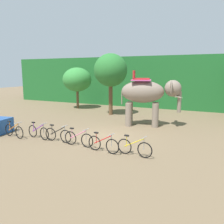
{
  "coord_description": "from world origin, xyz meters",
  "views": [
    {
      "loc": [
        6.17,
        -11.66,
        3.72
      ],
      "look_at": [
        0.13,
        1.0,
        1.3
      ],
      "focal_mm": 37.88,
      "sensor_mm": 36.0,
      "label": 1
    }
  ],
  "objects_px": {
    "bike_pink": "(79,139)",
    "bike_black": "(58,135)",
    "tree_center": "(111,70)",
    "bike_red": "(103,144)",
    "bike_purple": "(38,132)",
    "tree_center_right": "(77,80)",
    "bike_yellow": "(134,147)",
    "bike_orange": "(14,131)",
    "elephant": "(148,94)"
  },
  "relations": [
    {
      "from": "bike_pink",
      "to": "bike_black",
      "type": "bearing_deg",
      "value": 173.78
    },
    {
      "from": "tree_center",
      "to": "bike_red",
      "type": "relative_size",
      "value": 3.06
    },
    {
      "from": "bike_black",
      "to": "bike_purple",
      "type": "bearing_deg",
      "value": 179.49
    },
    {
      "from": "bike_pink",
      "to": "bike_red",
      "type": "bearing_deg",
      "value": -9.54
    },
    {
      "from": "tree_center_right",
      "to": "bike_yellow",
      "type": "xyz_separation_m",
      "value": [
        9.96,
        -10.48,
        -2.51
      ]
    },
    {
      "from": "bike_black",
      "to": "bike_pink",
      "type": "distance_m",
      "value": 1.41
    },
    {
      "from": "bike_orange",
      "to": "bike_purple",
      "type": "bearing_deg",
      "value": 15.37
    },
    {
      "from": "bike_orange",
      "to": "bike_purple",
      "type": "relative_size",
      "value": 1.0
    },
    {
      "from": "elephant",
      "to": "bike_purple",
      "type": "bearing_deg",
      "value": -128.29
    },
    {
      "from": "bike_orange",
      "to": "bike_pink",
      "type": "height_order",
      "value": "same"
    },
    {
      "from": "tree_center_right",
      "to": "bike_pink",
      "type": "relative_size",
      "value": 2.4
    },
    {
      "from": "tree_center",
      "to": "elephant",
      "type": "distance_m",
      "value": 5.18
    },
    {
      "from": "bike_purple",
      "to": "bike_yellow",
      "type": "height_order",
      "value": "same"
    },
    {
      "from": "elephant",
      "to": "bike_red",
      "type": "height_order",
      "value": "elephant"
    },
    {
      "from": "bike_orange",
      "to": "bike_pink",
      "type": "relative_size",
      "value": 0.99
    },
    {
      "from": "elephant",
      "to": "bike_purple",
      "type": "relative_size",
      "value": 2.5
    },
    {
      "from": "tree_center",
      "to": "bike_pink",
      "type": "distance_m",
      "value": 9.56
    },
    {
      "from": "tree_center",
      "to": "elephant",
      "type": "xyz_separation_m",
      "value": [
        4.11,
        -2.73,
        -1.59
      ]
    },
    {
      "from": "bike_purple",
      "to": "bike_yellow",
      "type": "xyz_separation_m",
      "value": [
        5.79,
        -0.27,
        0.0
      ]
    },
    {
      "from": "tree_center_right",
      "to": "tree_center",
      "type": "bearing_deg",
      "value": -21.08
    },
    {
      "from": "elephant",
      "to": "bike_purple",
      "type": "height_order",
      "value": "elephant"
    },
    {
      "from": "bike_orange",
      "to": "bike_pink",
      "type": "distance_m",
      "value": 4.22
    },
    {
      "from": "bike_purple",
      "to": "bike_red",
      "type": "relative_size",
      "value": 1.0
    },
    {
      "from": "bike_black",
      "to": "bike_red",
      "type": "bearing_deg",
      "value": -7.96
    },
    {
      "from": "bike_black",
      "to": "bike_yellow",
      "type": "bearing_deg",
      "value": -3.33
    },
    {
      "from": "elephant",
      "to": "bike_red",
      "type": "relative_size",
      "value": 2.49
    },
    {
      "from": "tree_center",
      "to": "bike_yellow",
      "type": "relative_size",
      "value": 3.06
    },
    {
      "from": "tree_center_right",
      "to": "bike_yellow",
      "type": "bearing_deg",
      "value": -46.46
    },
    {
      "from": "bike_black",
      "to": "bike_yellow",
      "type": "xyz_separation_m",
      "value": [
        4.42,
        -0.26,
        0.0
      ]
    },
    {
      "from": "tree_center",
      "to": "bike_red",
      "type": "height_order",
      "value": "tree_center"
    },
    {
      "from": "bike_orange",
      "to": "bike_black",
      "type": "height_order",
      "value": "same"
    },
    {
      "from": "tree_center_right",
      "to": "bike_red",
      "type": "relative_size",
      "value": 2.41
    },
    {
      "from": "bike_red",
      "to": "bike_orange",
      "type": "bearing_deg",
      "value": 179.73
    },
    {
      "from": "bike_orange",
      "to": "bike_yellow",
      "type": "distance_m",
      "value": 7.23
    },
    {
      "from": "bike_pink",
      "to": "bike_purple",
      "type": "bearing_deg",
      "value": 176.6
    },
    {
      "from": "bike_orange",
      "to": "bike_purple",
      "type": "xyz_separation_m",
      "value": [
        1.44,
        0.4,
        0.0
      ]
    },
    {
      "from": "bike_purple",
      "to": "bike_red",
      "type": "distance_m",
      "value": 4.33
    },
    {
      "from": "bike_purple",
      "to": "bike_black",
      "type": "xyz_separation_m",
      "value": [
        1.37,
        -0.01,
        0.0
      ]
    },
    {
      "from": "tree_center",
      "to": "bike_pink",
      "type": "bearing_deg",
      "value": -74.59
    },
    {
      "from": "bike_red",
      "to": "bike_yellow",
      "type": "bearing_deg",
      "value": 5.91
    },
    {
      "from": "tree_center_right",
      "to": "bike_black",
      "type": "xyz_separation_m",
      "value": [
        5.55,
        -10.22,
        -2.51
      ]
    },
    {
      "from": "bike_orange",
      "to": "tree_center",
      "type": "bearing_deg",
      "value": 78.23
    },
    {
      "from": "elephant",
      "to": "bike_orange",
      "type": "xyz_separation_m",
      "value": [
        -5.95,
        -6.11,
        -1.82
      ]
    },
    {
      "from": "tree_center_right",
      "to": "elephant",
      "type": "bearing_deg",
      "value": -27.37
    },
    {
      "from": "bike_pink",
      "to": "bike_yellow",
      "type": "bearing_deg",
      "value": -1.97
    },
    {
      "from": "tree_center",
      "to": "bike_orange",
      "type": "distance_m",
      "value": 9.65
    },
    {
      "from": "bike_black",
      "to": "bike_red",
      "type": "distance_m",
      "value": 2.96
    },
    {
      "from": "tree_center_right",
      "to": "bike_red",
      "type": "distance_m",
      "value": 13.83
    },
    {
      "from": "tree_center_right",
      "to": "bike_pink",
      "type": "height_order",
      "value": "tree_center_right"
    },
    {
      "from": "tree_center_right",
      "to": "tree_center",
      "type": "relative_size",
      "value": 0.79
    }
  ]
}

